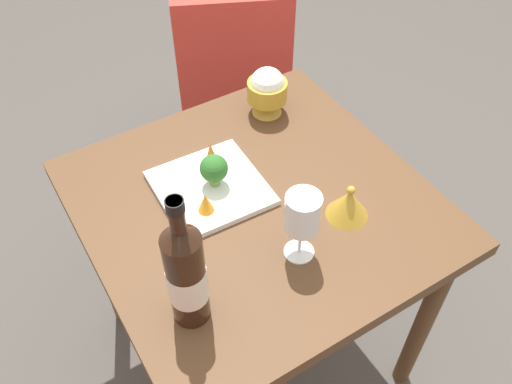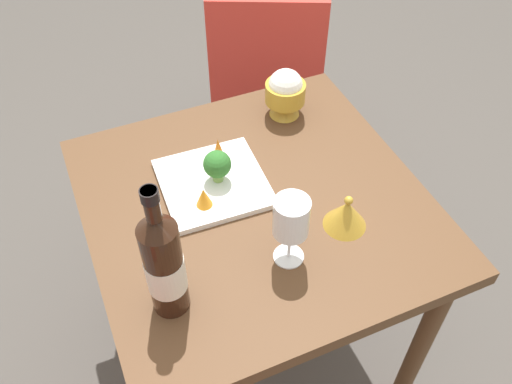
# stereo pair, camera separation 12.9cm
# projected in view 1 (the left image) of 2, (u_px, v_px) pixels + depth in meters

# --- Properties ---
(ground_plane) EXTENTS (8.00, 8.00, 0.00)m
(ground_plane) POSITION_uv_depth(u_px,v_px,m) (256.00, 344.00, 1.85)
(ground_plane) COLOR #4C4742
(dining_table) EXTENTS (0.80, 0.80, 0.72)m
(dining_table) POSITION_uv_depth(u_px,v_px,m) (256.00, 226.00, 1.39)
(dining_table) COLOR brown
(dining_table) RESTS_ON ground_plane
(chair_by_wall) EXTENTS (0.53, 0.53, 0.85)m
(chair_by_wall) POSITION_uv_depth(u_px,v_px,m) (234.00, 71.00, 2.01)
(chair_by_wall) COLOR red
(chair_by_wall) RESTS_ON ground_plane
(wine_bottle) EXTENTS (0.08, 0.08, 0.34)m
(wine_bottle) POSITION_uv_depth(u_px,v_px,m) (186.00, 275.00, 1.01)
(wine_bottle) COLOR black
(wine_bottle) RESTS_ON dining_table
(wine_glass) EXTENTS (0.08, 0.08, 0.18)m
(wine_glass) POSITION_uv_depth(u_px,v_px,m) (301.00, 215.00, 1.11)
(wine_glass) COLOR white
(wine_glass) RESTS_ON dining_table
(rice_bowl) EXTENTS (0.11, 0.11, 0.14)m
(rice_bowl) POSITION_uv_depth(u_px,v_px,m) (267.00, 90.00, 1.49)
(rice_bowl) COLOR gold
(rice_bowl) RESTS_ON dining_table
(rice_bowl_lid) EXTENTS (0.10, 0.10, 0.09)m
(rice_bowl_lid) POSITION_uv_depth(u_px,v_px,m) (348.00, 204.00, 1.26)
(rice_bowl_lid) COLOR gold
(rice_bowl_lid) RESTS_ON dining_table
(serving_plate) EXTENTS (0.26, 0.26, 0.02)m
(serving_plate) POSITION_uv_depth(u_px,v_px,m) (210.00, 188.00, 1.33)
(serving_plate) COLOR white
(serving_plate) RESTS_ON dining_table
(broccoli_floret) EXTENTS (0.07, 0.07, 0.09)m
(broccoli_floret) POSITION_uv_depth(u_px,v_px,m) (214.00, 169.00, 1.30)
(broccoli_floret) COLOR #729E4C
(broccoli_floret) RESTS_ON serving_plate
(carrot_garnish_left) EXTENTS (0.04, 0.04, 0.07)m
(carrot_garnish_left) POSITION_uv_depth(u_px,v_px,m) (211.00, 154.00, 1.35)
(carrot_garnish_left) COLOR orange
(carrot_garnish_left) RESTS_ON serving_plate
(carrot_garnish_right) EXTENTS (0.04, 0.04, 0.05)m
(carrot_garnish_right) POSITION_uv_depth(u_px,v_px,m) (206.00, 203.00, 1.25)
(carrot_garnish_right) COLOR orange
(carrot_garnish_right) RESTS_ON serving_plate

